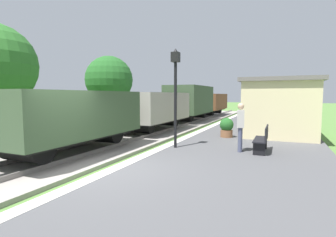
# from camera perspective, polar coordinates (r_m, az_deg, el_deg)

# --- Properties ---
(ground_plane) EXTENTS (160.00, 160.00, 0.00)m
(ground_plane) POSITION_cam_1_polar(r_m,az_deg,el_deg) (7.54, -14.62, -12.23)
(ground_plane) COLOR #517A38
(platform_slab) EXTENTS (6.00, 60.00, 0.25)m
(platform_slab) POSITION_cam_1_polar(r_m,az_deg,el_deg) (6.16, 10.39, -14.94)
(platform_slab) COLOR #4C4C4F
(platform_slab) RESTS_ON ground
(platform_edge_stripe) EXTENTS (0.36, 60.00, 0.01)m
(platform_edge_stripe) POSITION_cam_1_polar(r_m,az_deg,el_deg) (7.24, -12.13, -10.82)
(platform_edge_stripe) COLOR silver
(platform_edge_stripe) RESTS_ON platform_slab
(track_ballast) EXTENTS (3.80, 60.00, 0.12)m
(track_ballast) POSITION_cam_1_polar(r_m,az_deg,el_deg) (9.16, -26.67, -9.13)
(track_ballast) COLOR gray
(track_ballast) RESTS_ON ground
(rail_near) EXTENTS (0.07, 60.00, 0.14)m
(rail_near) POSITION_cam_1_polar(r_m,az_deg,el_deg) (8.60, -23.60, -9.03)
(rail_near) COLOR slate
(rail_near) RESTS_ON track_ballast
(rail_far) EXTENTS (0.07, 60.00, 0.14)m
(rail_far) POSITION_cam_1_polar(r_m,az_deg,el_deg) (9.69, -29.46, -7.70)
(rail_far) COLOR slate
(rail_far) RESTS_ON track_ballast
(freight_train) EXTENTS (2.50, 26.00, 2.72)m
(freight_train) POSITION_cam_1_polar(r_m,az_deg,el_deg) (18.54, 1.72, 2.78)
(freight_train) COLOR #384C33
(freight_train) RESTS_ON rail_near
(station_hut) EXTENTS (3.50, 5.80, 2.78)m
(station_hut) POSITION_cam_1_polar(r_m,az_deg,el_deg) (14.85, 23.20, 2.46)
(station_hut) COLOR beige
(station_hut) RESTS_ON platform_slab
(bench_near_hut) EXTENTS (0.42, 1.50, 0.91)m
(bench_near_hut) POSITION_cam_1_polar(r_m,az_deg,el_deg) (9.68, 19.99, -4.16)
(bench_near_hut) COLOR black
(bench_near_hut) RESTS_ON platform_slab
(person_waiting) EXTENTS (0.30, 0.41, 1.71)m
(person_waiting) POSITION_cam_1_polar(r_m,az_deg,el_deg) (9.45, 15.54, -1.43)
(person_waiting) COLOR #474C66
(person_waiting) RESTS_ON platform_slab
(potted_planter) EXTENTS (0.64, 0.64, 0.92)m
(potted_planter) POSITION_cam_1_polar(r_m,az_deg,el_deg) (12.63, 12.68, -1.87)
(potted_planter) COLOR brown
(potted_planter) RESTS_ON platform_slab
(lamp_post_near) EXTENTS (0.28, 0.28, 3.70)m
(lamp_post_near) POSITION_cam_1_polar(r_m,az_deg,el_deg) (9.80, 1.64, 8.46)
(lamp_post_near) COLOR black
(lamp_post_near) RESTS_ON platform_slab
(tree_trackside_far) EXTENTS (3.38, 3.38, 5.04)m
(tree_trackside_far) POSITION_cam_1_polar(r_m,az_deg,el_deg) (19.44, -12.75, 8.23)
(tree_trackside_far) COLOR #4C3823
(tree_trackside_far) RESTS_ON ground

